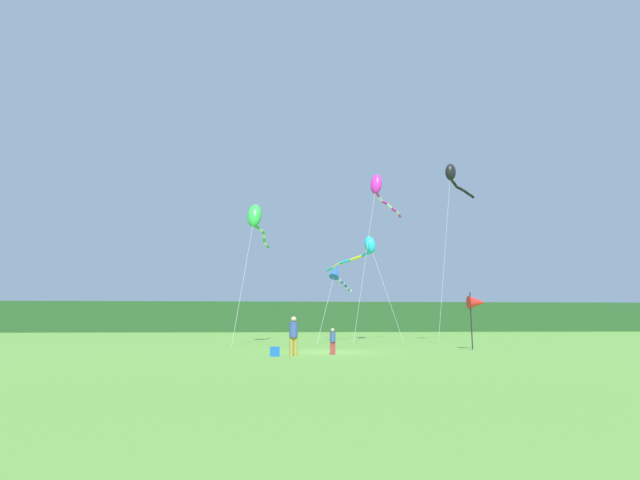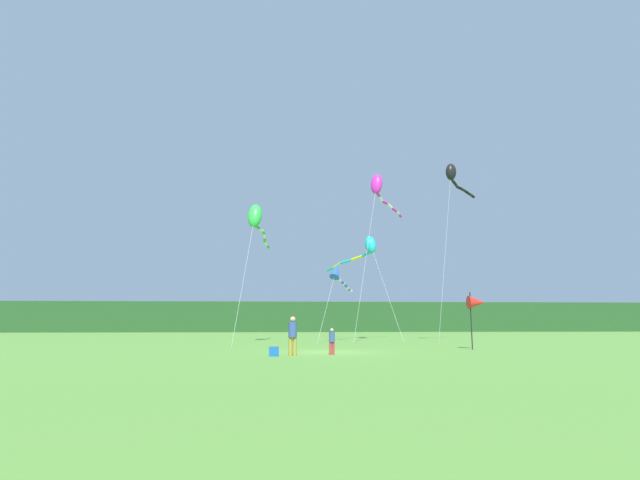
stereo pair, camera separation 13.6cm
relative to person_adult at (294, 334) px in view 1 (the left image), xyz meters
name	(u,v)px [view 1 (the left image)]	position (x,y,z in m)	size (l,w,h in m)	color
ground_plane	(330,352)	(1.82, 2.65, -0.93)	(120.00, 120.00, 0.00)	#5B9338
distant_treeline	(297,317)	(1.82, 47.65, 1.09)	(108.00, 3.05, 4.04)	#234C23
person_adult	(294,334)	(0.00, 0.00, 0.00)	(0.37, 0.37, 1.66)	olive
person_child	(333,340)	(1.77, 0.89, -0.29)	(0.25, 0.25, 1.15)	#B23338
cooler_box	(275,352)	(-0.78, -0.01, -0.73)	(0.41, 0.33, 0.40)	#1959B2
banner_flag_pole	(477,303)	(9.81, 4.30, 1.50)	(0.90, 0.70, 2.99)	black
kite_black	(452,175)	(11.62, 12.19, 10.86)	(4.45, 4.00, 12.63)	#B2B2B2
kite_blue	(337,273)	(3.55, 14.61, 3.99)	(3.23, 6.26, 5.82)	#B2B2B2
kite_green	(256,218)	(-2.36, 12.90, 7.63)	(1.92, 8.75, 9.66)	#B2B2B2
kite_cyan	(365,249)	(6.05, 17.04, 6.18)	(4.60, 9.09, 8.15)	#B2B2B2
kite_magenta	(378,188)	(6.79, 15.03, 10.58)	(5.15, 7.10, 12.60)	#B2B2B2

